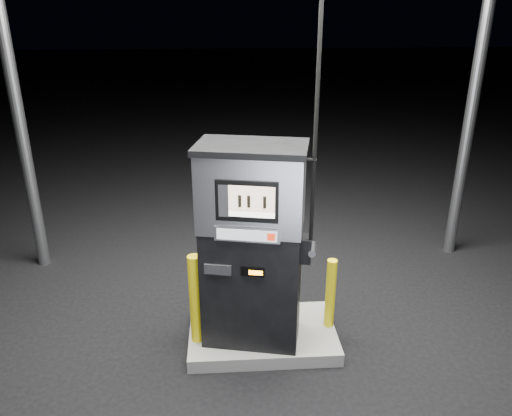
{
  "coord_description": "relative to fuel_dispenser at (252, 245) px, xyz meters",
  "views": [
    {
      "loc": [
        -0.38,
        -4.56,
        3.46
      ],
      "look_at": [
        -0.07,
        0.0,
        1.59
      ],
      "focal_mm": 35.0,
      "sensor_mm": 36.0,
      "label": 1
    }
  ],
  "objects": [
    {
      "name": "pump_island",
      "position": [
        0.12,
        0.1,
        -1.16
      ],
      "size": [
        1.6,
        1.0,
        0.15
      ],
      "primitive_type": "cube",
      "color": "slate",
      "rests_on": "ground"
    },
    {
      "name": "fuel_dispenser",
      "position": [
        0.0,
        0.0,
        0.0
      ],
      "size": [
        1.22,
        0.83,
        4.4
      ],
      "rotation": [
        0.0,
        0.0,
        -0.21
      ],
      "color": "black",
      "rests_on": "pump_island"
    },
    {
      "name": "bollard_right",
      "position": [
        0.86,
        0.13,
        -0.68
      ],
      "size": [
        0.14,
        0.14,
        0.81
      ],
      "primitive_type": "cylinder",
      "rotation": [
        0.0,
        0.0,
        -0.39
      ],
      "color": "yellow",
      "rests_on": "pump_island"
    },
    {
      "name": "ground",
      "position": [
        0.12,
        0.1,
        -1.24
      ],
      "size": [
        80.0,
        80.0,
        0.0
      ],
      "primitive_type": "plane",
      "color": "black",
      "rests_on": "ground"
    },
    {
      "name": "bollard_left",
      "position": [
        -0.59,
        -0.03,
        -0.59
      ],
      "size": [
        0.17,
        0.17,
        1.0
      ],
      "primitive_type": "cylinder",
      "rotation": [
        0.0,
        0.0,
        0.3
      ],
      "color": "yellow",
      "rests_on": "pump_island"
    }
  ]
}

